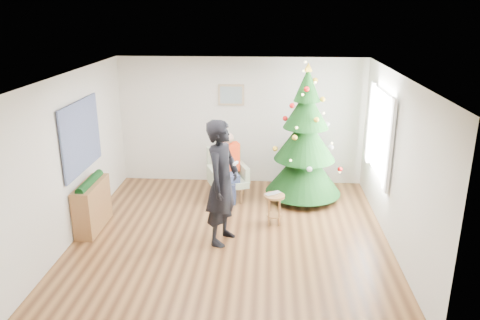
# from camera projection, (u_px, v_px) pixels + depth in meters

# --- Properties ---
(floor) EXTENTS (5.00, 5.00, 0.00)m
(floor) POSITION_uv_depth(u_px,v_px,m) (232.00, 235.00, 7.62)
(floor) COLOR brown
(floor) RESTS_ON ground
(ceiling) EXTENTS (5.00, 5.00, 0.00)m
(ceiling) POSITION_uv_depth(u_px,v_px,m) (230.00, 75.00, 6.79)
(ceiling) COLOR white
(ceiling) RESTS_ON wall_back
(wall_back) EXTENTS (5.00, 0.00, 5.00)m
(wall_back) POSITION_uv_depth(u_px,v_px,m) (241.00, 121.00, 9.57)
(wall_back) COLOR silver
(wall_back) RESTS_ON floor
(wall_front) EXTENTS (5.00, 0.00, 5.00)m
(wall_front) POSITION_uv_depth(u_px,v_px,m) (211.00, 236.00, 4.84)
(wall_front) COLOR silver
(wall_front) RESTS_ON floor
(wall_left) EXTENTS (0.00, 5.00, 5.00)m
(wall_left) POSITION_uv_depth(u_px,v_px,m) (73.00, 157.00, 7.36)
(wall_left) COLOR silver
(wall_left) RESTS_ON floor
(wall_right) EXTENTS (0.00, 5.00, 5.00)m
(wall_right) POSITION_uv_depth(u_px,v_px,m) (396.00, 163.00, 7.05)
(wall_right) COLOR silver
(wall_right) RESTS_ON floor
(window_panel) EXTENTS (0.04, 1.30, 1.40)m
(window_panel) POSITION_uv_depth(u_px,v_px,m) (381.00, 133.00, 7.94)
(window_panel) COLOR white
(window_panel) RESTS_ON wall_right
(curtains) EXTENTS (0.05, 1.75, 1.50)m
(curtains) POSITION_uv_depth(u_px,v_px,m) (379.00, 133.00, 7.94)
(curtains) COLOR white
(curtains) RESTS_ON wall_right
(christmas_tree) EXTENTS (1.44, 1.44, 2.60)m
(christmas_tree) POSITION_uv_depth(u_px,v_px,m) (305.00, 140.00, 8.72)
(christmas_tree) COLOR #3F2816
(christmas_tree) RESTS_ON floor
(stool) EXTENTS (0.35, 0.35, 0.53)m
(stool) POSITION_uv_depth(u_px,v_px,m) (274.00, 209.00, 7.95)
(stool) COLOR brown
(stool) RESTS_ON floor
(laptop) EXTENTS (0.34, 0.32, 0.02)m
(laptop) POSITION_uv_depth(u_px,v_px,m) (274.00, 194.00, 7.86)
(laptop) COLOR silver
(laptop) RESTS_ON stool
(armchair) EXTENTS (0.86, 0.85, 0.98)m
(armchair) POSITION_uv_depth(u_px,v_px,m) (227.00, 180.00, 9.02)
(armchair) COLOR #9BAC8B
(armchair) RESTS_ON floor
(seated_person) EXTENTS (0.50, 0.64, 1.28)m
(seated_person) POSITION_uv_depth(u_px,v_px,m) (228.00, 166.00, 8.88)
(seated_person) COLOR navy
(seated_person) RESTS_ON armchair
(standing_man) EXTENTS (0.68, 0.83, 1.97)m
(standing_man) POSITION_uv_depth(u_px,v_px,m) (222.00, 183.00, 7.15)
(standing_man) COLOR black
(standing_man) RESTS_ON floor
(game_controller) EXTENTS (0.08, 0.13, 0.04)m
(game_controller) POSITION_uv_depth(u_px,v_px,m) (236.00, 163.00, 7.00)
(game_controller) COLOR white
(game_controller) RESTS_ON standing_man
(console) EXTENTS (0.30, 1.00, 0.80)m
(console) POSITION_uv_depth(u_px,v_px,m) (92.00, 206.00, 7.76)
(console) COLOR brown
(console) RESTS_ON floor
(garland) EXTENTS (0.14, 0.90, 0.14)m
(garland) POSITION_uv_depth(u_px,v_px,m) (90.00, 182.00, 7.62)
(garland) COLOR black
(garland) RESTS_ON console
(tapestry) EXTENTS (0.03, 1.50, 1.15)m
(tapestry) POSITION_uv_depth(u_px,v_px,m) (81.00, 136.00, 7.56)
(tapestry) COLOR black
(tapestry) RESTS_ON wall_left
(framed_picture) EXTENTS (0.52, 0.05, 0.42)m
(framed_picture) POSITION_uv_depth(u_px,v_px,m) (231.00, 95.00, 9.38)
(framed_picture) COLOR tan
(framed_picture) RESTS_ON wall_back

